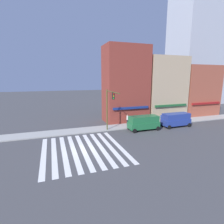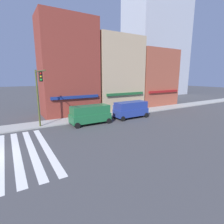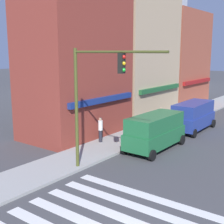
# 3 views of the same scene
# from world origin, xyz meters

# --- Properties ---
(ground_plane) EXTENTS (200.00, 200.00, 0.00)m
(ground_plane) POSITION_xyz_m (0.00, 0.00, 0.00)
(ground_plane) COLOR #424244
(sidewalk_left) EXTENTS (120.00, 3.00, 0.15)m
(sidewalk_left) POSITION_xyz_m (0.00, 7.50, 0.07)
(sidewalk_left) COLOR #9E9E99
(sidewalk_left) RESTS_ON ground_plane
(crosswalk_stripes) EXTENTS (9.34, 10.80, 0.01)m
(crosswalk_stripes) POSITION_xyz_m (0.00, 0.00, 0.00)
(crosswalk_stripes) COLOR silver
(crosswalk_stripes) RESTS_ON ground_plane
(storefront_row) EXTENTS (26.25, 5.30, 14.26)m
(storefront_row) POSITION_xyz_m (18.68, 11.50, 6.36)
(storefront_row) COLOR maroon
(storefront_row) RESTS_ON ground_plane
(traffic_signal) EXTENTS (0.32, 5.47, 6.62)m
(traffic_signal) POSITION_xyz_m (5.02, 5.15, 4.55)
(traffic_signal) COLOR #474C1E
(traffic_signal) RESTS_ON ground_plane
(van_green) EXTENTS (5.01, 2.22, 2.34)m
(van_green) POSITION_xyz_m (10.71, 4.70, 1.29)
(van_green) COLOR #1E6638
(van_green) RESTS_ON ground_plane
(van_blue) EXTENTS (5.03, 2.22, 2.34)m
(van_blue) POSITION_xyz_m (17.07, 4.70, 1.29)
(van_blue) COLOR navy
(van_blue) RESTS_ON ground_plane
(pedestrian_blue_shirt) EXTENTS (0.32, 0.32, 1.77)m
(pedestrian_blue_shirt) POSITION_xyz_m (15.53, 6.86, 1.07)
(pedestrian_blue_shirt) COLOR #23232D
(pedestrian_blue_shirt) RESTS_ON sidewalk_left
(pedestrian_white_shirt) EXTENTS (0.32, 0.32, 1.77)m
(pedestrian_white_shirt) POSITION_xyz_m (9.47, 8.36, 1.07)
(pedestrian_white_shirt) COLOR #23232D
(pedestrian_white_shirt) RESTS_ON sidewalk_left
(pedestrian_green_top) EXTENTS (0.32, 0.32, 1.77)m
(pedestrian_green_top) POSITION_xyz_m (21.10, 6.60, 1.07)
(pedestrian_green_top) COLOR #23232D
(pedestrian_green_top) RESTS_ON sidewalk_left
(fire_hydrant) EXTENTS (0.24, 0.24, 0.84)m
(fire_hydrant) POSITION_xyz_m (9.68, 6.40, 0.61)
(fire_hydrant) COLOR red
(fire_hydrant) RESTS_ON sidewalk_left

